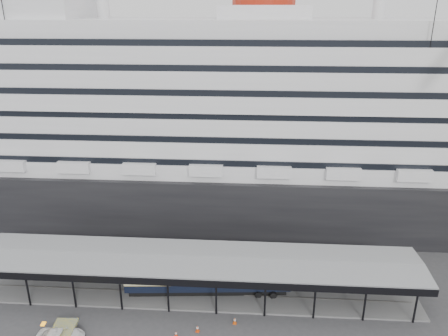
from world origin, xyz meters
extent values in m
plane|color=#39393B|center=(0.00, 0.00, 0.00)|extent=(200.00, 200.00, 0.00)
cube|color=black|center=(0.00, 32.00, 5.00)|extent=(130.00, 30.00, 10.00)
cube|color=slate|center=(0.00, 5.00, 0.12)|extent=(56.00, 8.00, 0.24)
cube|color=slate|center=(0.00, 4.28, 0.28)|extent=(54.00, 0.08, 0.10)
cube|color=slate|center=(0.00, 5.72, 0.28)|extent=(54.00, 0.08, 0.10)
cube|color=black|center=(0.00, 0.50, 4.45)|extent=(56.00, 0.18, 0.90)
cube|color=black|center=(0.00, 9.50, 4.45)|extent=(56.00, 0.18, 0.90)
cube|color=slate|center=(0.00, 5.00, 5.18)|extent=(56.00, 9.00, 0.24)
cylinder|color=black|center=(-29.22, 21.75, 23.60)|extent=(0.12, 0.12, 47.21)
cylinder|color=black|center=(30.26, 20.24, 23.60)|extent=(0.12, 0.12, 47.21)
cube|color=black|center=(1.46, 5.00, 0.57)|extent=(20.08, 3.91, 0.67)
cube|color=black|center=(1.46, 5.00, 1.43)|extent=(21.06, 4.37, 1.05)
cube|color=beige|center=(1.46, 5.00, 2.57)|extent=(21.07, 4.41, 1.24)
cube|color=black|center=(1.46, 5.00, 3.38)|extent=(21.06, 4.37, 0.38)
cube|color=#FB370D|center=(-1.29, -3.28, 0.01)|extent=(0.45, 0.45, 0.03)
cone|color=#FB370D|center=(-1.29, -3.28, 0.35)|extent=(0.38, 0.38, 0.67)
cylinder|color=white|center=(-1.29, -3.28, 0.42)|extent=(0.21, 0.21, 0.13)
cube|color=#D33C0B|center=(1.01, -2.34, 0.02)|extent=(0.50, 0.50, 0.03)
cone|color=#D33C0B|center=(1.01, -2.34, 0.43)|extent=(0.42, 0.42, 0.81)
cylinder|color=white|center=(1.01, -2.34, 0.51)|extent=(0.26, 0.26, 0.16)
cube|color=#CF4B0B|center=(5.18, -0.72, 0.02)|extent=(0.47, 0.47, 0.03)
cone|color=#CF4B0B|center=(5.18, -0.72, 0.43)|extent=(0.39, 0.39, 0.81)
cylinder|color=white|center=(5.18, -0.72, 0.51)|extent=(0.26, 0.26, 0.16)
camera|label=1|loc=(6.75, -42.06, 34.76)|focal=35.00mm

